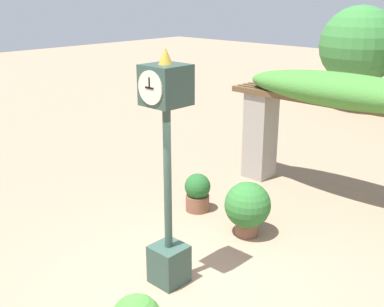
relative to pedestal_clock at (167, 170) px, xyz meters
name	(u,v)px	position (x,y,z in m)	size (l,w,h in m)	color
ground_plane	(186,289)	(0.32, 0.02, -1.80)	(60.00, 60.00, 0.00)	#9E7A60
pedestal_clock	(167,170)	(0.00, 0.00, 0.00)	(0.54, 0.59, 3.49)	#2D473D
pergola	(342,109)	(0.32, 4.51, 0.16)	(5.07, 1.19, 2.66)	gray
potted_plant_near_left	(198,192)	(-1.39, 2.13, -1.40)	(0.52, 0.52, 0.77)	brown
potted_plant_far_left	(248,207)	(-0.05, 1.99, -1.25)	(0.83, 0.83, 1.00)	brown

